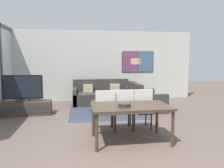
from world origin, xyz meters
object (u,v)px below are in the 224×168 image
(dining_chair_left, at_px, (105,109))
(fruit_bowl, at_px, (124,105))
(dining_table, at_px, (130,109))
(dining_chair_right, at_px, (142,107))
(dining_chair_centre, at_px, (123,108))
(television, at_px, (23,88))
(tv_console, at_px, (24,108))
(coffee_table, at_px, (107,104))
(sofa_main, at_px, (102,96))
(sofa_side, at_px, (144,101))
(floor_lamp, at_px, (136,64))

(dining_chair_left, relative_size, fruit_bowl, 3.85)
(dining_table, relative_size, dining_chair_right, 1.60)
(dining_chair_left, xyz_separation_m, dining_chair_centre, (0.43, 0.05, 0.00))
(dining_table, distance_m, dining_chair_centre, 0.71)
(television, height_order, dining_chair_centre, television)
(tv_console, distance_m, coffee_table, 2.49)
(sofa_main, relative_size, dining_chair_right, 2.22)
(tv_console, xyz_separation_m, fruit_bowl, (2.47, -2.66, 0.57))
(sofa_main, bearing_deg, dining_chair_centre, -87.71)
(sofa_side, height_order, dining_chair_right, dining_chair_right)
(dining_chair_left, distance_m, floor_lamp, 3.85)
(coffee_table, relative_size, dining_chair_left, 1.04)
(dining_chair_right, distance_m, fruit_bowl, 1.01)
(sofa_main, height_order, dining_table, sofa_main)
(dining_chair_right, xyz_separation_m, fruit_bowl, (-0.58, -0.79, 0.24))
(television, bearing_deg, sofa_side, 1.95)
(sofa_side, bearing_deg, sofa_main, 44.92)
(sofa_side, relative_size, dining_chair_left, 1.45)
(dining_chair_right, relative_size, floor_lamp, 0.57)
(fruit_bowl, bearing_deg, dining_chair_left, 110.71)
(sofa_side, bearing_deg, fruit_bowl, 155.49)
(sofa_main, bearing_deg, fruit_bowl, -90.28)
(sofa_main, relative_size, floor_lamp, 1.27)
(coffee_table, height_order, dining_chair_centre, dining_chair_centre)
(dining_table, bearing_deg, dining_chair_left, 124.08)
(tv_console, bearing_deg, television, 90.00)
(coffee_table, bearing_deg, television, 179.86)
(dining_chair_left, height_order, dining_chair_right, same)
(dining_table, xyz_separation_m, floor_lamp, (1.20, 4.00, 0.82))
(sofa_side, height_order, dining_chair_left, dining_chair_left)
(dining_table, bearing_deg, dining_chair_centre, 90.00)
(television, distance_m, fruit_bowl, 3.63)
(television, relative_size, sofa_side, 0.82)
(dining_chair_right, bearing_deg, sofa_side, 71.01)
(dining_table, xyz_separation_m, fruit_bowl, (-0.15, -0.11, 0.11))
(television, distance_m, sofa_main, 2.89)
(tv_console, bearing_deg, coffee_table, -0.12)
(tv_console, distance_m, dining_chair_left, 2.91)
(dining_chair_left, distance_m, dining_chair_centre, 0.44)
(sofa_side, height_order, coffee_table, sofa_side)
(dining_chair_left, distance_m, dining_chair_right, 0.87)
(tv_console, bearing_deg, sofa_main, 29.05)
(coffee_table, xyz_separation_m, dining_chair_right, (0.56, -1.86, 0.27))
(television, height_order, fruit_bowl, television)
(television, bearing_deg, fruit_bowl, -47.12)
(television, xyz_separation_m, sofa_side, (3.74, 0.13, -0.52))
(dining_chair_centre, bearing_deg, television, 144.77)
(sofa_side, height_order, dining_table, sofa_side)
(television, height_order, coffee_table, television)
(sofa_main, xyz_separation_m, dining_chair_right, (0.56, -3.25, 0.25))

